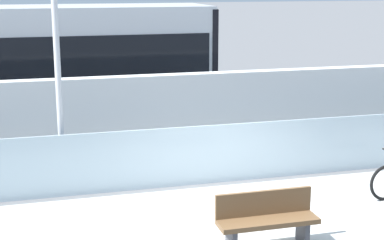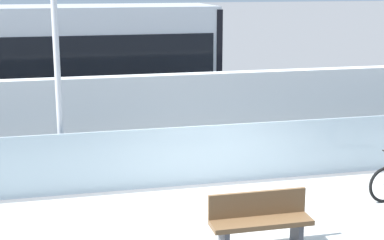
# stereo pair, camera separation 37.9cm
# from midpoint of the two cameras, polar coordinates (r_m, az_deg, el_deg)

# --- Properties ---
(ground_plane) EXTENTS (200.00, 200.00, 0.00)m
(ground_plane) POSITION_cam_midpoint_polar(r_m,az_deg,el_deg) (10.80, 5.18, -9.21)
(ground_plane) COLOR slate
(bike_path_deck) EXTENTS (32.00, 3.20, 0.01)m
(bike_path_deck) POSITION_cam_midpoint_polar(r_m,az_deg,el_deg) (10.80, 5.18, -9.18)
(bike_path_deck) COLOR beige
(bike_path_deck) RESTS_ON ground
(glass_parapet) EXTENTS (32.00, 0.05, 1.24)m
(glass_parapet) POSITION_cam_midpoint_polar(r_m,az_deg,el_deg) (12.26, 2.50, -3.34)
(glass_parapet) COLOR silver
(glass_parapet) RESTS_ON ground
(concrete_barrier_wall) EXTENTS (32.00, 0.36, 2.03)m
(concrete_barrier_wall) POSITION_cam_midpoint_polar(r_m,az_deg,el_deg) (13.85, 0.49, 0.30)
(concrete_barrier_wall) COLOR white
(concrete_barrier_wall) RESTS_ON ground
(tram_rail_near) EXTENTS (32.00, 0.08, 0.01)m
(tram_rail_near) POSITION_cam_midpoint_polar(r_m,az_deg,el_deg) (16.44, -1.59, -1.24)
(tram_rail_near) COLOR #595654
(tram_rail_near) RESTS_ON ground
(tram_rail_far) EXTENTS (32.00, 0.08, 0.01)m
(tram_rail_far) POSITION_cam_midpoint_polar(r_m,az_deg,el_deg) (17.80, -2.54, -0.11)
(tram_rail_far) COLOR #595654
(tram_rail_far) RESTS_ON ground
(tram) EXTENTS (11.06, 2.54, 3.81)m
(tram) POSITION_cam_midpoint_polar(r_m,az_deg,el_deg) (16.48, -16.61, 4.95)
(tram) COLOR silver
(tram) RESTS_ON ground
(lamp_post_antenna) EXTENTS (0.28, 0.28, 5.20)m
(lamp_post_antenna) POSITION_cam_midpoint_polar(r_m,az_deg,el_deg) (11.63, -12.07, 8.89)
(lamp_post_antenna) COLOR gray
(lamp_post_antenna) RESTS_ON ground
(bench) EXTENTS (1.60, 0.45, 0.89)m
(bench) POSITION_cam_midpoint_polar(r_m,az_deg,el_deg) (9.50, 7.66, -9.39)
(bench) COLOR brown
(bench) RESTS_ON ground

